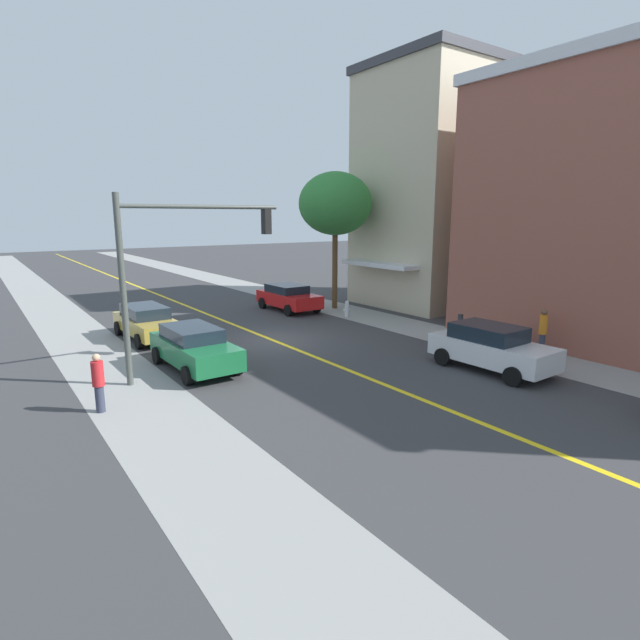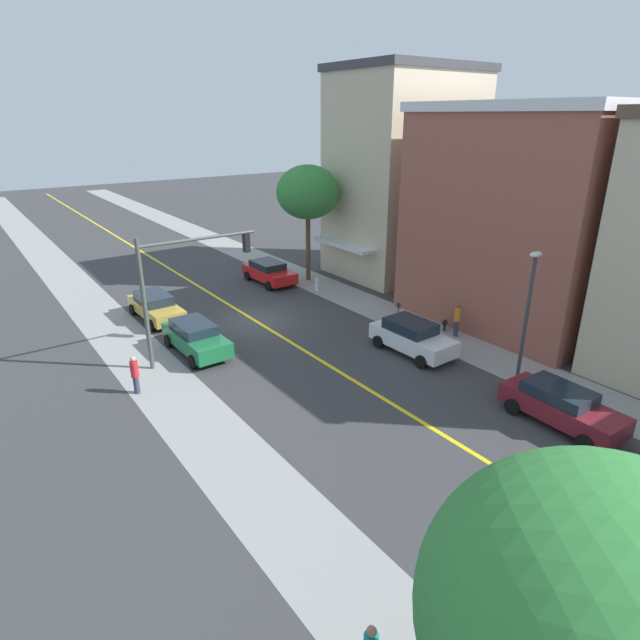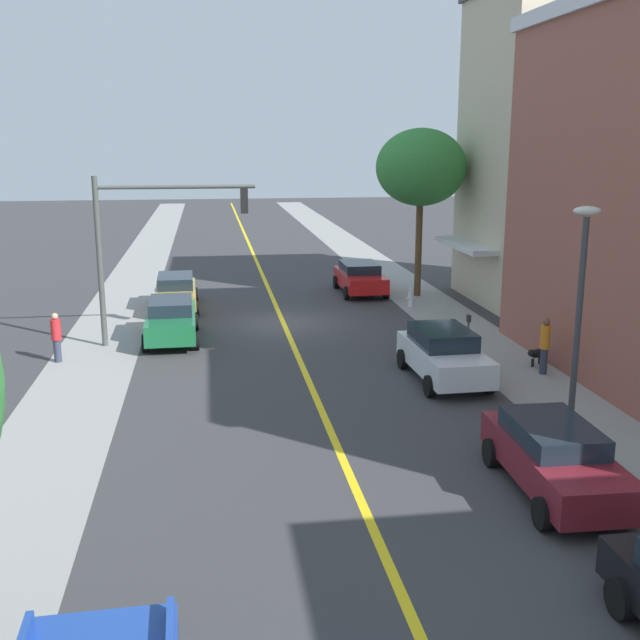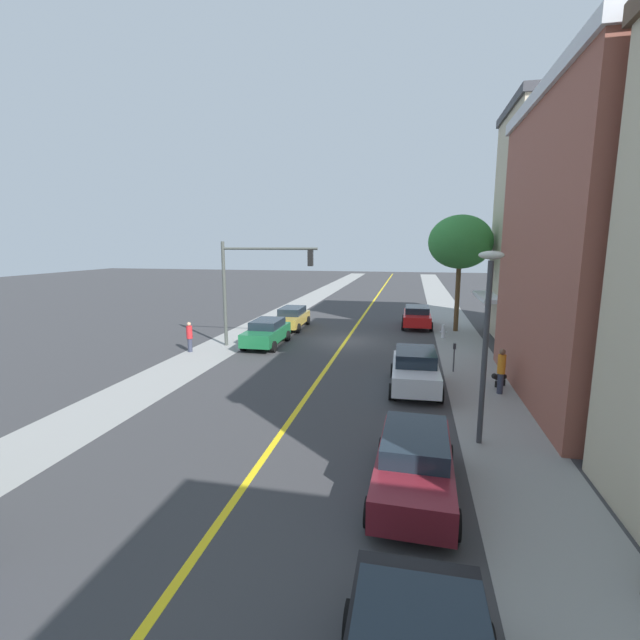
{
  "view_description": "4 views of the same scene",
  "coord_description": "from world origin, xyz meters",
  "px_view_note": "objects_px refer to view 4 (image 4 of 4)",
  "views": [
    {
      "loc": [
        10.64,
        18.81,
        5.37
      ],
      "look_at": [
        0.21,
        3.94,
        1.6
      ],
      "focal_mm": 28.18,
      "sensor_mm": 36.0,
      "label": 1
    },
    {
      "loc": [
        13.13,
        24.66,
        10.88
      ],
      "look_at": [
        -0.24,
        6.02,
        1.88
      ],
      "focal_mm": 29.45,
      "sensor_mm": 36.0,
      "label": 2
    },
    {
      "loc": [
        2.95,
        30.01,
        7.23
      ],
      "look_at": [
        -0.83,
        4.58,
        1.17
      ],
      "focal_mm": 42.57,
      "sensor_mm": 36.0,
      "label": 3
    },
    {
      "loc": [
        -3.89,
        25.92,
        5.91
      ],
      "look_at": [
        0.87,
        3.49,
        1.9
      ],
      "focal_mm": 24.32,
      "sensor_mm": 36.0,
      "label": 4
    }
  ],
  "objects_px": {
    "street_tree_left_near": "(460,242)",
    "pedestrian_orange_shirt": "(501,370)",
    "red_sedan_left_curb": "(417,316)",
    "white_sedan_left_curb": "(415,369)",
    "fire_hydrant": "(443,331)",
    "parking_meter": "(454,353)",
    "gold_sedan_right_curb": "(292,317)",
    "maroon_sedan_left_curb": "(414,462)",
    "traffic_light_mast": "(253,276)",
    "green_sedan_right_curb": "(267,332)",
    "pedestrian_red_shirt": "(190,336)",
    "small_dog": "(499,377)",
    "street_lamp": "(487,326)"
  },
  "relations": [
    {
      "from": "street_tree_left_near",
      "to": "pedestrian_orange_shirt",
      "type": "distance_m",
      "value": 13.87
    },
    {
      "from": "red_sedan_left_curb",
      "to": "white_sedan_left_curb",
      "type": "bearing_deg",
      "value": -1.03
    },
    {
      "from": "fire_hydrant",
      "to": "white_sedan_left_curb",
      "type": "distance_m",
      "value": 10.74
    },
    {
      "from": "fire_hydrant",
      "to": "parking_meter",
      "type": "distance_m",
      "value": 7.73
    },
    {
      "from": "gold_sedan_right_curb",
      "to": "pedestrian_orange_shirt",
      "type": "relative_size",
      "value": 2.56
    },
    {
      "from": "red_sedan_left_curb",
      "to": "maroon_sedan_left_curb",
      "type": "distance_m",
      "value": 21.8
    },
    {
      "from": "traffic_light_mast",
      "to": "green_sedan_right_curb",
      "type": "height_order",
      "value": "traffic_light_mast"
    },
    {
      "from": "gold_sedan_right_curb",
      "to": "green_sedan_right_curb",
      "type": "height_order",
      "value": "green_sedan_right_curb"
    },
    {
      "from": "maroon_sedan_left_curb",
      "to": "pedestrian_red_shirt",
      "type": "bearing_deg",
      "value": -132.05
    },
    {
      "from": "red_sedan_left_curb",
      "to": "small_dog",
      "type": "xyz_separation_m",
      "value": [
        -3.3,
        12.98,
        -0.38
      ]
    },
    {
      "from": "parking_meter",
      "to": "small_dog",
      "type": "xyz_separation_m",
      "value": [
        -1.69,
        1.87,
        -0.5
      ]
    },
    {
      "from": "parking_meter",
      "to": "gold_sedan_right_curb",
      "type": "xyz_separation_m",
      "value": [
        10.37,
        -8.86,
        -0.13
      ]
    },
    {
      "from": "pedestrian_red_shirt",
      "to": "parking_meter",
      "type": "bearing_deg",
      "value": -159.15
    },
    {
      "from": "green_sedan_right_curb",
      "to": "pedestrian_red_shirt",
      "type": "relative_size",
      "value": 2.68
    },
    {
      "from": "red_sedan_left_curb",
      "to": "pedestrian_red_shirt",
      "type": "height_order",
      "value": "pedestrian_red_shirt"
    },
    {
      "from": "fire_hydrant",
      "to": "red_sedan_left_curb",
      "type": "distance_m",
      "value": 3.79
    },
    {
      "from": "maroon_sedan_left_curb",
      "to": "small_dog",
      "type": "bearing_deg",
      "value": 159.79
    },
    {
      "from": "traffic_light_mast",
      "to": "white_sedan_left_curb",
      "type": "distance_m",
      "value": 11.25
    },
    {
      "from": "parking_meter",
      "to": "street_lamp",
      "type": "bearing_deg",
      "value": 90.78
    },
    {
      "from": "traffic_light_mast",
      "to": "red_sedan_left_curb",
      "type": "xyz_separation_m",
      "value": [
        -9.3,
        -8.28,
        -3.36
      ]
    },
    {
      "from": "parking_meter",
      "to": "maroon_sedan_left_curb",
      "type": "xyz_separation_m",
      "value": [
        1.84,
        10.69,
        -0.11
      ]
    },
    {
      "from": "gold_sedan_right_curb",
      "to": "street_lamp",
      "type": "bearing_deg",
      "value": 31.23
    },
    {
      "from": "pedestrian_red_shirt",
      "to": "maroon_sedan_left_curb",
      "type": "bearing_deg",
      "value": 160.96
    },
    {
      "from": "street_lamp",
      "to": "maroon_sedan_left_curb",
      "type": "height_order",
      "value": "street_lamp"
    },
    {
      "from": "street_tree_left_near",
      "to": "street_lamp",
      "type": "height_order",
      "value": "street_tree_left_near"
    },
    {
      "from": "white_sedan_left_curb",
      "to": "pedestrian_red_shirt",
      "type": "xyz_separation_m",
      "value": [
        12.22,
        -3.79,
        0.06
      ]
    },
    {
      "from": "white_sedan_left_curb",
      "to": "small_dog",
      "type": "relative_size",
      "value": 5.77
    },
    {
      "from": "white_sedan_left_curb",
      "to": "pedestrian_red_shirt",
      "type": "height_order",
      "value": "pedestrian_red_shirt"
    },
    {
      "from": "parking_meter",
      "to": "white_sedan_left_curb",
      "type": "distance_m",
      "value": 3.38
    },
    {
      "from": "fire_hydrant",
      "to": "small_dog",
      "type": "distance_m",
      "value": 9.72
    },
    {
      "from": "white_sedan_left_curb",
      "to": "gold_sedan_right_curb",
      "type": "distance_m",
      "value": 14.53
    },
    {
      "from": "fire_hydrant",
      "to": "white_sedan_left_curb",
      "type": "height_order",
      "value": "white_sedan_left_curb"
    },
    {
      "from": "pedestrian_orange_shirt",
      "to": "small_dog",
      "type": "distance_m",
      "value": 1.08
    },
    {
      "from": "traffic_light_mast",
      "to": "pedestrian_orange_shirt",
      "type": "distance_m",
      "value": 14.02
    },
    {
      "from": "red_sedan_left_curb",
      "to": "small_dog",
      "type": "relative_size",
      "value": 5.81
    },
    {
      "from": "white_sedan_left_curb",
      "to": "fire_hydrant",
      "type": "bearing_deg",
      "value": 168.85
    },
    {
      "from": "parking_meter",
      "to": "pedestrian_red_shirt",
      "type": "bearing_deg",
      "value": -3.77
    },
    {
      "from": "street_tree_left_near",
      "to": "street_lamp",
      "type": "bearing_deg",
      "value": 87.05
    },
    {
      "from": "street_tree_left_near",
      "to": "pedestrian_orange_shirt",
      "type": "height_order",
      "value": "street_tree_left_near"
    },
    {
      "from": "traffic_light_mast",
      "to": "street_lamp",
      "type": "distance_m",
      "value": 15.14
    },
    {
      "from": "street_tree_left_near",
      "to": "traffic_light_mast",
      "type": "relative_size",
      "value": 1.29
    },
    {
      "from": "traffic_light_mast",
      "to": "green_sedan_right_curb",
      "type": "distance_m",
      "value": 3.42
    },
    {
      "from": "fire_hydrant",
      "to": "parking_meter",
      "type": "bearing_deg",
      "value": 89.79
    },
    {
      "from": "traffic_light_mast",
      "to": "pedestrian_red_shirt",
      "type": "xyz_separation_m",
      "value": [
        3.1,
        1.91,
        -3.25
      ]
    },
    {
      "from": "parking_meter",
      "to": "traffic_light_mast",
      "type": "bearing_deg",
      "value": -14.58
    },
    {
      "from": "white_sedan_left_curb",
      "to": "pedestrian_orange_shirt",
      "type": "relative_size",
      "value": 2.39
    },
    {
      "from": "pedestrian_orange_shirt",
      "to": "red_sedan_left_curb",
      "type": "bearing_deg",
      "value": -16.56
    },
    {
      "from": "street_tree_left_near",
      "to": "parking_meter",
      "type": "height_order",
      "value": "street_tree_left_near"
    },
    {
      "from": "red_sedan_left_curb",
      "to": "maroon_sedan_left_curb",
      "type": "height_order",
      "value": "red_sedan_left_curb"
    },
    {
      "from": "parking_meter",
      "to": "pedestrian_orange_shirt",
      "type": "bearing_deg",
      "value": 119.35
    }
  ]
}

